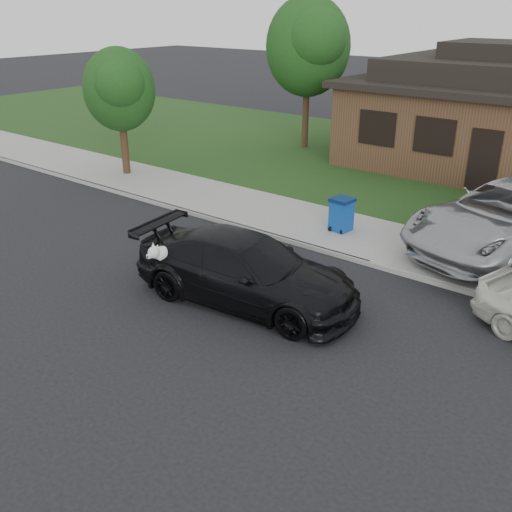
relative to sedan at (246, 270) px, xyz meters
The scene contains 9 objects.
ground 2.55m from the sedan, behind, with size 120.00×120.00×0.00m, color black.
sidewalk 5.46m from the sedan, 116.67° to the left, with size 60.00×3.00×0.12m, color gray.
curb 4.19m from the sedan, 126.05° to the left, with size 60.00×0.12×0.12m, color gray.
lawn 13.09m from the sedan, 100.73° to the left, with size 60.00×13.00×0.13m, color #193814.
sedan is the anchor object (origin of this frame).
minivan 7.28m from the sedan, 58.44° to the left, with size 2.92×6.33×1.76m, color #A2A5A9.
recycling_bin 4.81m from the sedan, 94.48° to the left, with size 0.63×0.65×0.95m.
tree_0 14.88m from the sedan, 118.02° to the left, with size 3.78×3.60×6.34m.
tree_2 11.28m from the sedan, 153.22° to the left, with size 2.73×2.60×4.59m.
Camera 1 is at (9.52, -8.57, 6.06)m, focal length 40.00 mm.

